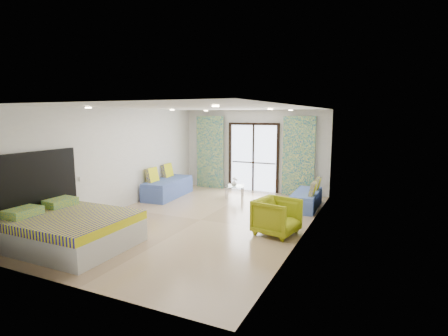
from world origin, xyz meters
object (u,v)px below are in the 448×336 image
at_px(bed, 70,230).
at_px(daybed_right, 307,199).
at_px(coffee_table, 235,187).
at_px(armchair, 277,215).
at_px(daybed_left, 168,187).

bearing_deg(bed, daybed_right, 52.90).
distance_m(bed, daybed_right, 5.96).
distance_m(coffee_table, armchair, 3.48).
xyz_separation_m(daybed_left, coffee_table, (1.95, 0.77, 0.02)).
distance_m(daybed_left, armchair, 4.55).
bearing_deg(daybed_left, coffee_table, 17.00).
height_order(daybed_left, coffee_table, daybed_left).
bearing_deg(daybed_left, bed, -86.17).
bearing_deg(coffee_table, bed, -104.56).
xyz_separation_m(coffee_table, armchair, (2.14, -2.75, 0.10)).
bearing_deg(armchair, daybed_right, 8.70).
bearing_deg(armchair, coffee_table, 49.89).
xyz_separation_m(daybed_right, armchair, (-0.14, -2.43, 0.17)).
bearing_deg(daybed_left, armchair, -30.32).
bearing_deg(coffee_table, armchair, -52.08).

